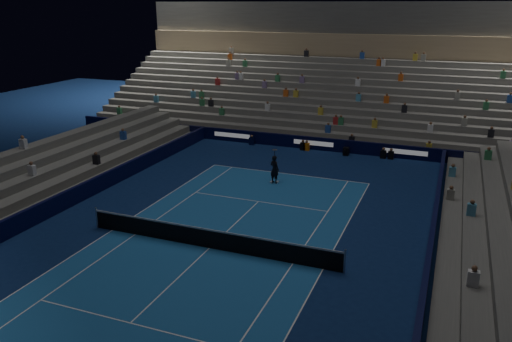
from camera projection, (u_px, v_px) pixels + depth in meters
name	position (u px, v px, depth m)	size (l,w,h in m)	color
ground	(210.00, 248.00, 24.03)	(90.00, 90.00, 0.00)	#0C1F4C
court_surface	(210.00, 248.00, 24.03)	(10.97, 23.77, 0.01)	#1C579A
sponsor_barrier_far	(314.00, 143.00, 40.25)	(44.00, 0.25, 1.00)	black
sponsor_barrier_east	(426.00, 277.00, 20.51)	(0.25, 37.00, 1.00)	black
sponsor_barrier_west	(46.00, 210.00, 27.24)	(0.25, 37.00, 1.00)	black
grandstand_main	(341.00, 89.00, 47.67)	(44.00, 15.20, 11.20)	#63625E
tennis_net	(209.00, 238.00, 23.87)	(12.90, 0.10, 1.10)	#B2B2B7
tennis_player	(275.00, 169.00, 32.57)	(0.66, 0.44, 1.82)	black
broadcast_camera	(346.00, 151.00, 38.80)	(0.45, 0.89, 0.58)	black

